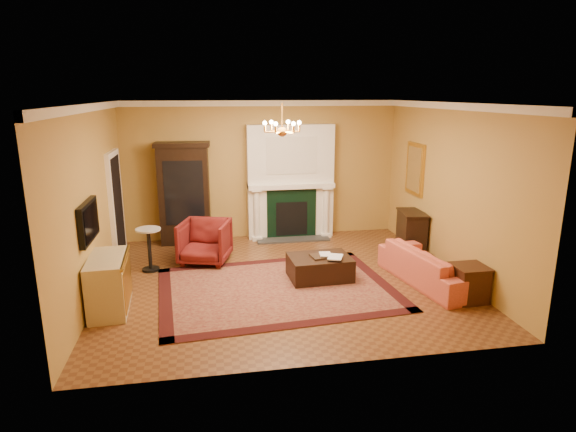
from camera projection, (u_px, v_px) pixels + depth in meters
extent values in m
cube|color=brown|center=(283.00, 280.00, 8.37)|extent=(6.00, 5.50, 0.02)
cube|color=silver|center=(282.00, 102.00, 7.62)|extent=(6.00, 5.50, 0.02)
cube|color=#B28740|center=(262.00, 170.00, 10.63)|extent=(6.00, 0.02, 3.00)
cube|color=#B28740|center=(322.00, 246.00, 5.36)|extent=(6.00, 0.02, 3.00)
cube|color=#B28740|center=(92.00, 202.00, 7.49)|extent=(0.02, 5.50, 3.00)
cube|color=#B28740|center=(450.00, 189.00, 8.49)|extent=(0.02, 5.50, 3.00)
cube|color=white|center=(290.00, 182.00, 10.63)|extent=(1.90, 0.32, 2.50)
cube|color=silver|center=(292.00, 156.00, 10.31)|extent=(1.10, 0.01, 0.80)
cube|color=#0E321C|center=(292.00, 214.00, 10.64)|extent=(1.10, 0.02, 1.10)
cube|color=black|center=(292.00, 219.00, 10.66)|extent=(0.70, 0.02, 0.75)
cube|color=#333333|center=(293.00, 239.00, 10.66)|extent=(1.60, 0.50, 0.04)
cube|color=white|center=(291.00, 185.00, 10.59)|extent=(1.90, 0.44, 0.10)
cylinder|color=white|center=(257.00, 214.00, 10.49)|extent=(0.14, 0.14, 1.18)
cylinder|color=white|center=(326.00, 211.00, 10.75)|extent=(0.14, 0.14, 1.18)
cube|color=white|center=(262.00, 103.00, 10.22)|extent=(6.00, 0.08, 0.12)
cube|color=white|center=(86.00, 108.00, 7.14)|extent=(0.08, 5.50, 0.12)
cube|color=white|center=(455.00, 106.00, 8.13)|extent=(0.08, 5.50, 0.12)
cube|color=white|center=(116.00, 206.00, 9.23)|extent=(0.08, 1.05, 2.10)
cube|color=black|center=(118.00, 207.00, 9.25)|extent=(0.02, 0.85, 1.95)
cube|color=black|center=(88.00, 221.00, 6.97)|extent=(0.08, 0.95, 0.58)
cube|color=black|center=(92.00, 221.00, 6.97)|extent=(0.01, 0.85, 0.48)
cube|color=gold|center=(415.00, 169.00, 9.79)|extent=(0.05, 0.76, 1.05)
cube|color=white|center=(414.00, 169.00, 9.78)|extent=(0.01, 0.62, 0.90)
cylinder|color=gold|center=(282.00, 116.00, 7.67)|extent=(0.03, 0.03, 0.40)
sphere|color=gold|center=(282.00, 132.00, 7.73)|extent=(0.16, 0.16, 0.16)
sphere|color=#FFE5B2|center=(299.00, 123.00, 7.74)|extent=(0.07, 0.07, 0.07)
sphere|color=#FFE5B2|center=(288.00, 122.00, 7.95)|extent=(0.07, 0.07, 0.07)
sphere|color=#FFE5B2|center=(271.00, 122.00, 7.90)|extent=(0.07, 0.07, 0.07)
sphere|color=#FFE5B2|center=(265.00, 123.00, 7.65)|extent=(0.07, 0.07, 0.07)
sphere|color=#FFE5B2|center=(276.00, 124.00, 7.44)|extent=(0.07, 0.07, 0.07)
sphere|color=#FFE5B2|center=(293.00, 124.00, 7.49)|extent=(0.07, 0.07, 0.07)
cube|color=#4B1011|center=(277.00, 289.00, 7.97)|extent=(4.02, 3.15, 0.02)
cube|color=black|center=(185.00, 196.00, 10.20)|extent=(1.06, 0.53, 2.07)
imported|color=maroon|center=(205.00, 240.00, 9.12)|extent=(1.08, 1.04, 0.90)
cylinder|color=black|center=(151.00, 269.00, 8.80)|extent=(0.31, 0.31, 0.04)
cylinder|color=black|center=(150.00, 250.00, 8.71)|extent=(0.07, 0.07, 0.71)
cylinder|color=silver|center=(148.00, 229.00, 8.62)|extent=(0.45, 0.45, 0.03)
cube|color=#BBAF89|center=(109.00, 284.00, 7.13)|extent=(0.58, 1.13, 0.82)
imported|color=#E45848|center=(430.00, 260.00, 8.15)|extent=(0.95, 2.14, 0.81)
cube|color=#33170E|center=(469.00, 284.00, 7.47)|extent=(0.48, 0.48, 0.55)
cube|color=black|center=(411.00, 233.00, 9.65)|extent=(0.53, 0.80, 0.83)
cube|color=black|center=(320.00, 267.00, 8.37)|extent=(1.08, 0.81, 0.39)
cube|color=black|center=(323.00, 256.00, 8.30)|extent=(0.45, 0.37, 0.03)
imported|color=gray|center=(320.00, 248.00, 8.27)|extent=(0.20, 0.05, 0.26)
imported|color=gray|center=(329.00, 248.00, 8.16)|extent=(0.23, 0.11, 0.32)
cylinder|color=gray|center=(267.00, 182.00, 10.47)|extent=(0.12, 0.12, 0.10)
cone|color=black|center=(267.00, 171.00, 10.42)|extent=(0.17, 0.17, 0.36)
cylinder|color=gray|center=(317.00, 180.00, 10.66)|extent=(0.12, 0.12, 0.10)
cone|color=black|center=(317.00, 170.00, 10.60)|extent=(0.17, 0.17, 0.36)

